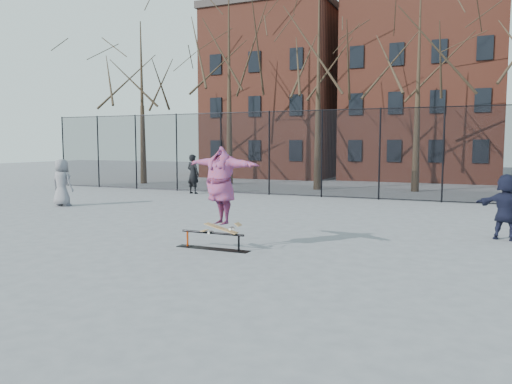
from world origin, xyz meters
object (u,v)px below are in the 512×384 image
at_px(bystander_black, 193,174).
at_px(bystander_grey, 62,183).
at_px(skateboard, 221,230).
at_px(bystander_navy, 506,207).
at_px(skate_rail, 213,242).
at_px(skater, 221,190).

bearing_deg(bystander_black, bystander_grey, 84.66).
bearing_deg(skateboard, bystander_grey, 153.80).
distance_m(bystander_grey, bystander_black, 6.69).
bearing_deg(bystander_grey, bystander_navy, 176.42).
distance_m(skate_rail, skater, 1.26).
relative_size(bystander_grey, bystander_navy, 1.10).
xyz_separation_m(skateboard, bystander_navy, (6.04, 4.03, 0.39)).
bearing_deg(bystander_navy, bystander_grey, 15.15).
distance_m(bystander_grey, bystander_navy, 15.60).
distance_m(skate_rail, bystander_black, 13.18).
relative_size(bystander_grey, bystander_black, 0.96).
bearing_deg(bystander_navy, skateboard, 51.28).
height_order(skateboard, bystander_grey, bystander_grey).
distance_m(skateboard, skater, 0.94).
height_order(skate_rail, bystander_navy, bystander_navy).
bearing_deg(skateboard, bystander_navy, 33.70).
bearing_deg(bystander_black, skate_rail, 136.36).
distance_m(skate_rail, bystander_grey, 10.46).
bearing_deg(bystander_black, bystander_navy, 165.81).
xyz_separation_m(skateboard, bystander_black, (-7.40, 11.03, 0.51)).
relative_size(skate_rail, skater, 0.84).
distance_m(skateboard, bystander_grey, 10.64).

